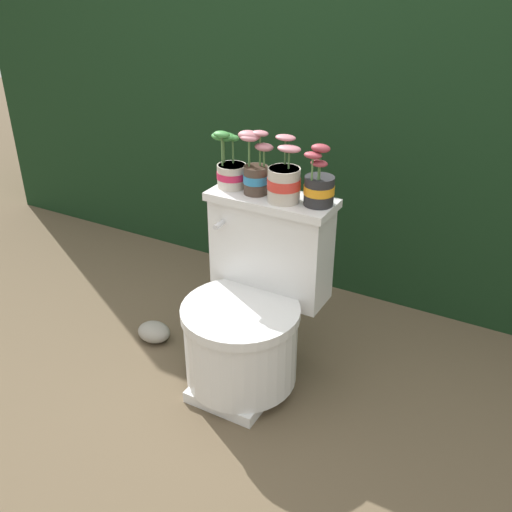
% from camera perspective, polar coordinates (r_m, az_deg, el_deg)
% --- Properties ---
extents(ground_plane, '(12.00, 12.00, 0.00)m').
position_cam_1_polar(ground_plane, '(2.29, -1.69, -12.52)').
color(ground_plane, brown).
extents(hedge_backdrop, '(4.30, 0.94, 1.65)m').
position_cam_1_polar(hedge_backdrop, '(3.02, 11.40, 14.91)').
color(hedge_backdrop, black).
rests_on(hedge_backdrop, ground).
extents(toilet, '(0.47, 0.55, 0.71)m').
position_cam_1_polar(toilet, '(2.15, -0.48, -5.53)').
color(toilet, silver).
rests_on(toilet, ground).
extents(potted_plant_left, '(0.15, 0.11, 0.22)m').
position_cam_1_polar(potted_plant_left, '(2.14, -2.56, 8.77)').
color(potted_plant_left, beige).
rests_on(potted_plant_left, toilet).
extents(potted_plant_midleft, '(0.13, 0.09, 0.23)m').
position_cam_1_polar(potted_plant_midleft, '(2.07, -0.06, 8.74)').
color(potted_plant_midleft, '#47382D').
rests_on(potted_plant_midleft, toilet).
extents(potted_plant_middle, '(0.12, 0.12, 0.23)m').
position_cam_1_polar(potted_plant_middle, '(2.01, 2.83, 7.56)').
color(potted_plant_middle, beige).
rests_on(potted_plant_middle, toilet).
extents(potted_plant_midright, '(0.11, 0.12, 0.22)m').
position_cam_1_polar(potted_plant_midright, '(1.98, 6.31, 7.00)').
color(potted_plant_midright, '#262628').
rests_on(potted_plant_midright, toilet).
extents(garden_stone, '(0.15, 0.12, 0.08)m').
position_cam_1_polar(garden_stone, '(2.52, -10.16, -7.48)').
color(garden_stone, gray).
rests_on(garden_stone, ground).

